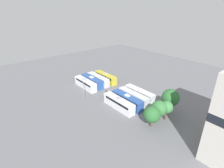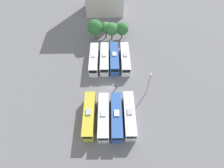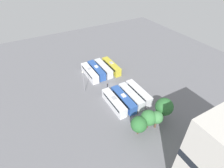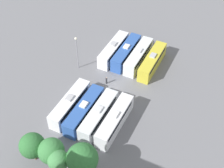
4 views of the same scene
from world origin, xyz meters
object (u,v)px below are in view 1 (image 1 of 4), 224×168
Objects in this scene: bus_6 at (127,100)px; tree_1 at (167,107)px; worker_person at (106,92)px; bus_0 at (105,77)px; bus_2 at (92,81)px; bus_4 at (139,94)px; bus_3 at (86,83)px; bus_1 at (98,79)px; tree_2 at (159,108)px; light_pole at (83,84)px; tree_3 at (152,114)px; bus_7 at (119,103)px; tree_0 at (170,98)px; bus_5 at (133,97)px.

bus_6 is 2.02× the size of tree_1.
tree_1 is (-3.07, 22.87, 3.22)m from worker_person.
bus_0 is 1.00× the size of bus_2.
tree_1 reaches higher than worker_person.
bus_4 is at bearing 124.20° from worker_person.
bus_3 is 1.00× the size of bus_4.
bus_4 is (-6.43, 19.60, 0.00)m from bus_2.
tree_1 reaches higher than bus_0.
tree_2 is (2.40, 31.54, 2.22)m from bus_1.
light_pole is at bearing -13.08° from worker_person.
bus_6 reaches higher than worker_person.
bus_1 is at bearing 179.53° from bus_2.
bus_1 is 1.96× the size of tree_3.
bus_6 is at bearing 125.00° from light_pole.
bus_7 is 6.57× the size of worker_person.
worker_person is at bearing -82.35° from tree_1.
tree_2 is at bearing 97.05° from bus_3.
tree_0 is at bearing 89.56° from bus_0.
bus_1 is 20.19m from bus_6.
light_pole is at bearing 26.20° from bus_0.
tree_0 is at bearing 119.26° from bus_6.
bus_1 is at bearing -107.87° from bus_7.
bus_5 is at bearing 90.11° from bus_1.
bus_1 is 2.02× the size of tree_1.
light_pole is 1.09× the size of tree_0.
bus_2 is 12.10m from light_pole.
bus_1 is 14.44m from light_pole.
bus_3 and bus_5 have the same top height.
tree_1 is at bearing 83.13° from bus_0.
bus_2 reaches higher than worker_person.
bus_5 is 2.02× the size of tree_1.
light_pole is at bearing -66.36° from bus_7.
bus_6 is 1.90× the size of tree_2.
tree_0 is 5.79m from tree_2.
bus_7 is 12.71m from tree_2.
tree_0 reaches higher than tree_3.
bus_3 is 9.91m from light_pole.
bus_3 is at bearing 6.57° from bus_2.
bus_4 is at bearing -176.25° from bus_5.
bus_1 is 31.54m from tree_0.
tree_3 is (2.91, 11.98, 2.04)m from bus_6.
bus_2 is (6.65, -0.41, 0.00)m from bus_0.
bus_3 is at bearing -89.40° from tree_3.
tree_2 reaches higher than tree_3.
tree_0 is at bearing 122.34° from light_pole.
bus_1 is at bearing -94.34° from tree_2.
tree_2 reaches higher than bus_6.
tree_0 is (0.24, 30.81, 3.34)m from bus_0.
bus_6 and bus_7 have the same top height.
tree_2 reaches higher than bus_1.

